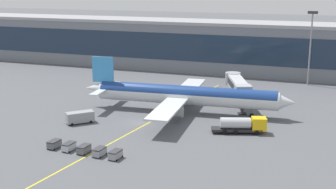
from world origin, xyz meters
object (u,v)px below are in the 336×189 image
object	(u,v)px
baggage_cart_2	(84,149)
main_airliner	(185,95)
baggage_cart_4	(115,154)
baggage_cart_0	(54,144)
fuel_tanker	(243,125)
lavatory_truck	(81,117)
baggage_cart_3	(99,152)
baggage_cart_1	(69,147)

from	to	relation	value
baggage_cart_2	main_airliner	bearing A→B (deg)	73.87
main_airliner	baggage_cart_4	distance (m)	31.28
baggage_cart_0	baggage_cart_2	distance (m)	6.40
fuel_tanker	baggage_cart_4	distance (m)	27.54
lavatory_truck	baggage_cart_3	xyz separation A→B (m)	(12.88, -15.58, -0.64)
lavatory_truck	baggage_cart_0	world-z (taller)	lavatory_truck
fuel_tanker	baggage_cart_2	distance (m)	31.76
lavatory_truck	baggage_cart_1	size ratio (longest dim) A/B	2.10
baggage_cart_0	main_airliner	bearing A→B (deg)	63.20
baggage_cart_2	baggage_cart_4	size ratio (longest dim) A/B	1.00
lavatory_truck	baggage_cart_0	xyz separation A→B (m)	(3.31, -14.93, -0.64)
fuel_tanker	baggage_cart_1	world-z (taller)	fuel_tanker
baggage_cart_4	fuel_tanker	bearing A→B (deg)	49.75
lavatory_truck	baggage_cart_3	world-z (taller)	lavatory_truck
baggage_cart_4	baggage_cart_3	bearing A→B (deg)	176.16
baggage_cart_0	baggage_cart_3	distance (m)	9.60
baggage_cart_2	baggage_cart_4	bearing A→B (deg)	-3.84
baggage_cart_1	baggage_cart_2	bearing A→B (deg)	-3.84
main_airliner	baggage_cart_3	distance (m)	31.48
baggage_cart_2	baggage_cart_0	bearing A→B (deg)	176.16
lavatory_truck	baggage_cart_3	size ratio (longest dim) A/B	2.10
main_airliner	lavatory_truck	world-z (taller)	main_airliner
baggage_cart_0	baggage_cart_3	xyz separation A→B (m)	(9.58, -0.64, 0.00)
baggage_cart_0	baggage_cart_2	size ratio (longest dim) A/B	1.00
baggage_cart_3	baggage_cart_4	world-z (taller)	same
lavatory_truck	baggage_cart_0	distance (m)	15.31
fuel_tanker	baggage_cart_0	size ratio (longest dim) A/B	4.02
baggage_cart_3	baggage_cart_4	distance (m)	3.20
main_airliner	baggage_cart_4	world-z (taller)	main_airliner
lavatory_truck	baggage_cart_2	bearing A→B (deg)	-57.75
main_airliner	baggage_cart_0	world-z (taller)	main_airliner
fuel_tanker	baggage_cart_3	distance (m)	29.55
baggage_cart_3	baggage_cart_0	bearing A→B (deg)	176.16
baggage_cart_4	baggage_cart_2	bearing A→B (deg)	176.16
baggage_cart_2	baggage_cart_3	distance (m)	3.20
main_airliner	fuel_tanker	distance (m)	18.46
fuel_tanker	lavatory_truck	distance (m)	34.26
baggage_cart_0	baggage_cart_1	distance (m)	3.20
main_airliner	baggage_cart_2	world-z (taller)	main_airliner
baggage_cart_0	baggage_cart_4	bearing A→B (deg)	-3.84
main_airliner	lavatory_truck	xyz separation A→B (m)	(-18.53, -15.20, -2.77)
baggage_cart_1	baggage_cart_0	bearing A→B (deg)	176.16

